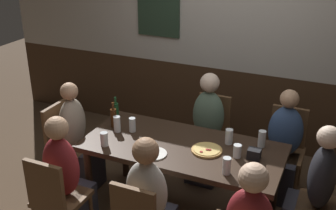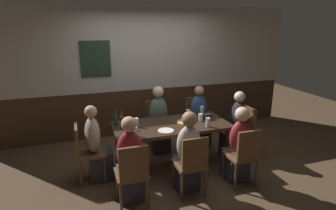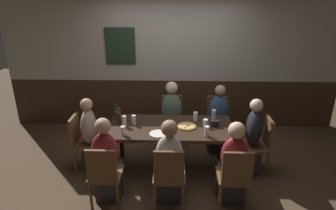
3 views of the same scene
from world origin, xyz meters
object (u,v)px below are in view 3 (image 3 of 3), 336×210
object	(u,v)px
person_mid_far	(171,121)
pizza	(187,126)
plate_white_large	(158,134)
person_head_east	(249,142)
chair_right_near	(235,175)
person_head_west	(93,141)
beer_glass_half	(134,120)
chair_head_east	(260,142)
chair_mid_far	(172,118)
person_right_far	(218,123)
tumbler_water	(207,132)
condiment_caddy	(215,123)
beer_bottle_green	(117,113)
chair_head_west	(83,140)
person_right_near	(232,168)
chair_mid_near	(169,174)
pint_glass_stout	(214,115)
person_left_near	(107,165)
pint_glass_pale	(124,121)
highball_clear	(205,124)
chair_left_near	(104,173)
tumbler_short	(123,131)
beer_glass_tall	(195,117)
chair_right_far	(217,119)
beer_bottle_brown	(119,117)
dining_table	(171,131)

from	to	relation	value
person_mid_far	pizza	xyz separation A→B (m)	(0.24, -0.68, 0.24)
plate_white_large	person_head_east	bearing A→B (deg)	10.51
plate_white_large	chair_right_near	bearing A→B (deg)	-31.29
person_head_west	beer_glass_half	world-z (taller)	person_head_west
chair_head_east	chair_mid_far	bearing A→B (deg)	147.68
person_right_far	tumbler_water	bearing A→B (deg)	-107.59
person_head_east	condiment_caddy	world-z (taller)	person_head_east
chair_right_near	beer_bottle_green	bearing A→B (deg)	146.66
chair_mid_far	chair_head_west	size ratio (longest dim) A/B	1.00
person_head_west	person_right_near	world-z (taller)	person_head_west
chair_mid_near	pint_glass_stout	distance (m)	1.33
person_left_near	beer_bottle_green	size ratio (longest dim) A/B	4.84
pizza	chair_head_east	bearing A→B (deg)	0.28
person_left_near	condiment_caddy	distance (m)	1.64
pint_glass_pale	highball_clear	bearing A→B (deg)	0.05
person_mid_far	chair_left_near	bearing A→B (deg)	-117.83
chair_mid_near	tumbler_short	world-z (taller)	chair_mid_near
chair_mid_near	beer_glass_tall	xyz separation A→B (m)	(0.37, 1.05, 0.30)
chair_mid_near	person_left_near	size ratio (longest dim) A/B	0.74
chair_left_near	person_head_east	bearing A→B (deg)	23.11
highball_clear	person_head_west	bearing A→B (deg)	-179.79
person_right_far	person_head_west	xyz separation A→B (m)	(-1.97, -0.68, 0.00)
pint_glass_stout	beer_glass_tall	world-z (taller)	pint_glass_stout
chair_head_east	chair_right_far	size ratio (longest dim) A/B	1.00
pint_glass_stout	beer_bottle_green	distance (m)	1.49
chair_head_west	chair_left_near	bearing A→B (deg)	-57.97
tumbler_water	pint_glass_stout	bearing A→B (deg)	74.07
tumbler_water	beer_bottle_brown	xyz separation A→B (m)	(-1.26, 0.36, 0.04)
chair_mid_far	pint_glass_pale	distance (m)	1.12
chair_head_east	person_right_near	xyz separation A→B (m)	(-0.53, -0.68, -0.01)
pint_glass_stout	pizza	bearing A→B (deg)	-146.26
chair_left_near	pint_glass_pale	bearing A→B (deg)	81.82
tumbler_short	beer_glass_tall	size ratio (longest dim) A/B	0.92
chair_left_near	chair_right_far	bearing A→B (deg)	46.31
highball_clear	beer_bottle_green	size ratio (longest dim) A/B	0.48
chair_mid_near	chair_head_west	bearing A→B (deg)	147.68
chair_head_east	beer_bottle_green	distance (m)	2.20
chair_head_west	beer_bottle_brown	world-z (taller)	beer_bottle_brown
pint_glass_stout	beer_glass_tall	size ratio (longest dim) A/B	1.09
tumbler_short	tumbler_water	distance (m)	1.14
chair_right_near	pint_glass_pale	xyz separation A→B (m)	(-1.48, 0.84, 0.31)
highball_clear	beer_bottle_green	distance (m)	1.36
chair_head_east	person_head_east	world-z (taller)	person_head_east
beer_glass_half	pint_glass_stout	xyz separation A→B (m)	(1.20, 0.22, 0.01)
beer_bottle_green	pint_glass_stout	bearing A→B (deg)	1.51
person_head_east	pizza	distance (m)	0.96
chair_mid_near	tumbler_water	world-z (taller)	tumbler_water
dining_table	chair_head_west	distance (m)	1.34
chair_head_east	beer_bottle_brown	distance (m)	2.12
chair_right_near	beer_glass_half	distance (m)	1.65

